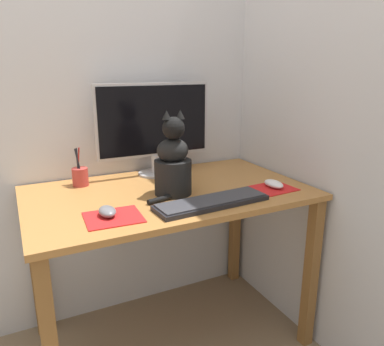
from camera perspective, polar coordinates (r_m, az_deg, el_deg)
ground_plane at (r=2.01m, az=-3.16°, el=-23.58°), size 12.00×12.00×0.00m
wall_back at (r=1.92m, az=-8.51°, el=14.96°), size 7.00×0.04×2.50m
wall_side_right at (r=1.88m, az=14.71°, el=14.61°), size 0.04×7.00×2.50m
desk at (r=1.67m, az=-3.50°, el=-6.17°), size 1.20×0.72×0.76m
monitor at (r=1.83m, az=-5.79°, el=7.36°), size 0.57×0.17×0.45m
keyboard at (r=1.46m, az=3.06°, el=-4.43°), size 0.47×0.16×0.02m
mousepad_left at (r=1.37m, az=-11.89°, el=-6.63°), size 0.21×0.19×0.00m
mousepad_right at (r=1.69m, az=12.27°, el=-2.29°), size 0.19×0.17×0.00m
computer_mouse_left at (r=1.38m, az=-12.79°, el=-5.72°), size 0.06×0.10×0.03m
computer_mouse_right at (r=1.70m, az=12.35°, el=-1.62°), size 0.06×0.11×0.03m
cat at (r=1.55m, az=-2.86°, el=1.42°), size 0.23×0.18×0.35m
pen_cup at (r=1.76m, az=-16.67°, el=-0.48°), size 0.07×0.07×0.17m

